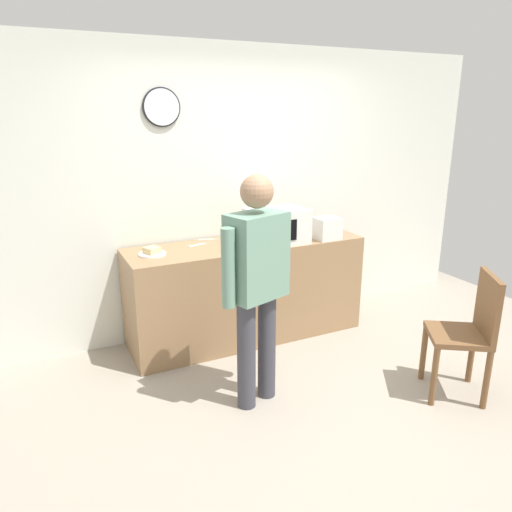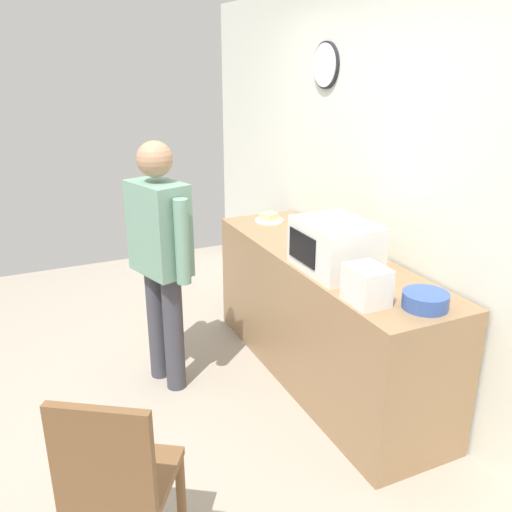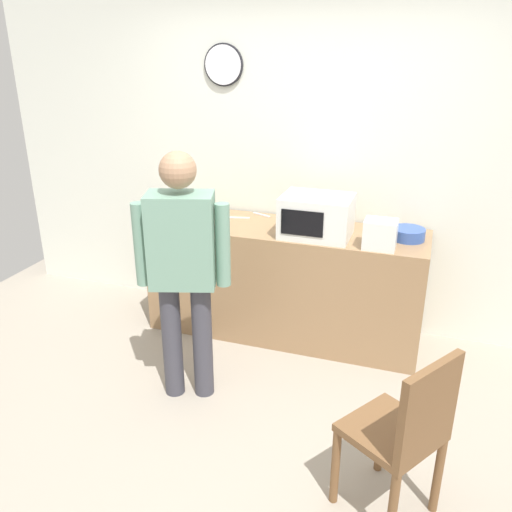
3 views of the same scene
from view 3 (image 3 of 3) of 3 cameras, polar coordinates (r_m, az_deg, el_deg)
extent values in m
plane|color=#9E9384|center=(3.45, -1.78, -17.89)|extent=(6.00, 6.00, 0.00)
cube|color=silver|center=(4.28, 5.61, 9.57)|extent=(5.40, 0.10, 2.60)
cylinder|color=white|center=(4.33, -3.52, 19.86)|extent=(0.29, 0.03, 0.29)
cylinder|color=black|center=(4.33, -3.51, 19.86)|extent=(0.32, 0.02, 0.32)
cube|color=#93704C|center=(4.22, 3.10, -2.75)|extent=(2.13, 0.62, 0.90)
cube|color=silver|center=(3.86, 6.55, 4.30)|extent=(0.50, 0.38, 0.30)
cube|color=black|center=(3.69, 4.98, 3.54)|extent=(0.30, 0.01, 0.18)
cylinder|color=white|center=(4.34, -7.56, 4.28)|extent=(0.22, 0.22, 0.01)
cube|color=#E0C084|center=(4.33, -7.58, 4.69)|extent=(0.14, 0.14, 0.05)
cylinder|color=#33519E|center=(3.94, 16.08, 2.30)|extent=(0.24, 0.24, 0.08)
cube|color=silver|center=(3.71, 13.23, 2.30)|extent=(0.22, 0.18, 0.20)
cube|color=silver|center=(4.27, -1.82, 4.15)|extent=(0.17, 0.06, 0.01)
cube|color=silver|center=(4.35, 0.60, 4.48)|extent=(0.16, 0.08, 0.01)
cylinder|color=#3B3A44|center=(3.52, -5.79, -9.02)|extent=(0.13, 0.13, 0.81)
cylinder|color=#3B3A44|center=(3.55, -9.03, -8.91)|extent=(0.13, 0.13, 0.81)
cube|color=gray|center=(3.24, -8.01, 1.68)|extent=(0.45, 0.35, 0.58)
cylinder|color=gray|center=(3.22, -3.58, 1.17)|extent=(0.09, 0.09, 0.53)
cylinder|color=gray|center=(3.30, -12.28, 1.21)|extent=(0.09, 0.09, 0.53)
sphere|color=#A37A5B|center=(3.12, -8.43, 9.15)|extent=(0.22, 0.22, 0.22)
cylinder|color=brown|center=(3.12, 13.31, -18.37)|extent=(0.04, 0.04, 0.45)
cylinder|color=brown|center=(2.91, 8.54, -21.50)|extent=(0.04, 0.04, 0.45)
cylinder|color=brown|center=(2.98, 19.00, -21.42)|extent=(0.04, 0.04, 0.45)
cylinder|color=brown|center=(2.75, 14.46, -25.13)|extent=(0.04, 0.04, 0.45)
cube|color=brown|center=(2.77, 14.31, -17.85)|extent=(0.55, 0.55, 0.04)
cube|color=brown|center=(2.54, 18.13, -15.37)|extent=(0.25, 0.36, 0.45)
camera|label=1|loc=(2.76, -72.59, 3.02)|focal=33.98mm
camera|label=2|loc=(2.63, 63.58, 7.63)|focal=38.26mm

